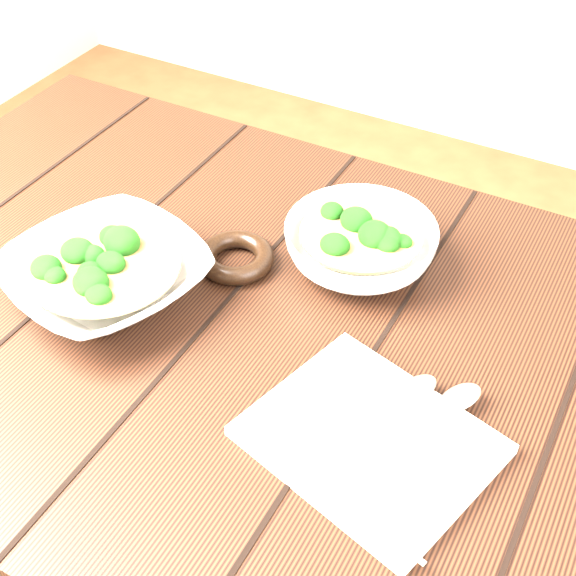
{
  "coord_description": "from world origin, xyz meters",
  "views": [
    {
      "loc": [
        0.4,
        -0.6,
        1.44
      ],
      "look_at": [
        0.06,
        0.02,
        0.8
      ],
      "focal_mm": 50.0,
      "sensor_mm": 36.0,
      "label": 1
    }
  ],
  "objects_px": {
    "soup_bowl_back": "(360,245)",
    "napkin": "(370,440)",
    "trivet": "(236,257)",
    "table": "(239,377)",
    "soup_bowl_front": "(106,274)"
  },
  "relations": [
    {
      "from": "table",
      "to": "soup_bowl_back",
      "type": "height_order",
      "value": "soup_bowl_back"
    },
    {
      "from": "soup_bowl_back",
      "to": "trivet",
      "type": "height_order",
      "value": "soup_bowl_back"
    },
    {
      "from": "table",
      "to": "trivet",
      "type": "height_order",
      "value": "trivet"
    },
    {
      "from": "table",
      "to": "soup_bowl_back",
      "type": "bearing_deg",
      "value": 58.57
    },
    {
      "from": "soup_bowl_front",
      "to": "trivet",
      "type": "height_order",
      "value": "soup_bowl_front"
    },
    {
      "from": "table",
      "to": "trivet",
      "type": "relative_size",
      "value": 11.67
    },
    {
      "from": "trivet",
      "to": "napkin",
      "type": "height_order",
      "value": "trivet"
    },
    {
      "from": "table",
      "to": "trivet",
      "type": "xyz_separation_m",
      "value": [
        -0.05,
        0.08,
        0.13
      ]
    },
    {
      "from": "napkin",
      "to": "soup_bowl_front",
      "type": "bearing_deg",
      "value": -173.18
    },
    {
      "from": "trivet",
      "to": "napkin",
      "type": "relative_size",
      "value": 0.43
    },
    {
      "from": "soup_bowl_back",
      "to": "trivet",
      "type": "bearing_deg",
      "value": -151.67
    },
    {
      "from": "soup_bowl_front",
      "to": "trivet",
      "type": "relative_size",
      "value": 2.93
    },
    {
      "from": "soup_bowl_front",
      "to": "trivet",
      "type": "xyz_separation_m",
      "value": [
        0.11,
        0.13,
        -0.02
      ]
    },
    {
      "from": "soup_bowl_back",
      "to": "napkin",
      "type": "height_order",
      "value": "soup_bowl_back"
    },
    {
      "from": "soup_bowl_front",
      "to": "napkin",
      "type": "bearing_deg",
      "value": -8.5
    }
  ]
}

